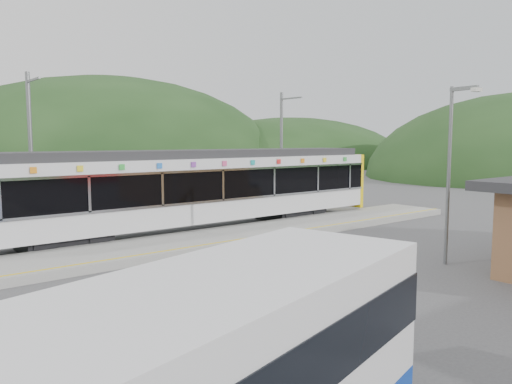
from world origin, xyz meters
TOP-DOWN VIEW (x-y plane):
  - ground at (0.00, 0.00)m, footprint 120.00×120.00m
  - hills at (6.19, 5.29)m, footprint 146.00×149.00m
  - platform at (0.00, 3.30)m, footprint 26.00×3.20m
  - yellow_line at (0.00, 2.00)m, footprint 26.00×0.10m
  - train at (-0.60, 6.00)m, footprint 20.44×3.01m
  - catenary_mast_west at (-7.00, 8.56)m, footprint 0.18×1.80m
  - catenary_mast_east at (7.00, 8.56)m, footprint 0.18×1.80m
  - lamp_post at (2.67, -4.75)m, footprint 0.37×1.06m

SIDE VIEW (x-z plane):
  - ground at x=0.00m, z-range 0.00..0.00m
  - hills at x=6.19m, z-range -13.00..13.00m
  - platform at x=0.00m, z-range 0.00..0.30m
  - yellow_line at x=0.00m, z-range 0.30..0.31m
  - train at x=-0.60m, z-range 0.19..3.93m
  - lamp_post at x=2.67m, z-range 0.58..6.53m
  - catenary_mast_west at x=-7.00m, z-range 0.15..7.15m
  - catenary_mast_east at x=7.00m, z-range 0.15..7.15m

